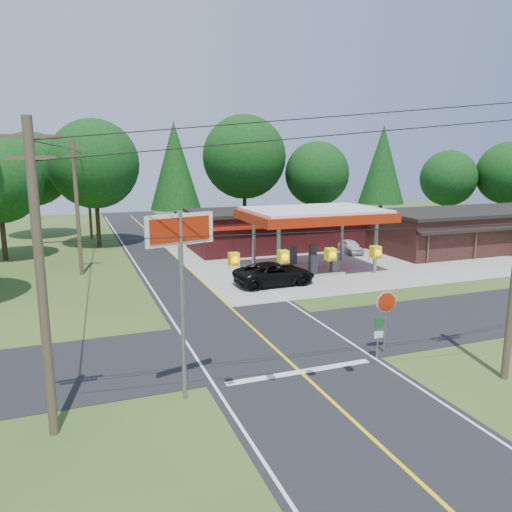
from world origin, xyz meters
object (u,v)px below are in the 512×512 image
object	(u,v)px
suv_car	(275,274)
gas_canopy	(314,216)
octagonal_stop_sign	(386,307)
sedan_car	(350,247)
big_stop_sign	(181,261)

from	to	relation	value
suv_car	gas_canopy	bearing A→B (deg)	-58.13
suv_car	octagonal_stop_sign	size ratio (longest dim) A/B	1.95
gas_canopy	suv_car	xyz separation A→B (m)	(-4.50, -3.00, -3.48)
suv_car	sedan_car	size ratio (longest dim) A/B	1.56
sedan_car	octagonal_stop_sign	bearing A→B (deg)	-111.38
gas_canopy	big_stop_sign	distance (m)	22.17
gas_canopy	big_stop_sign	xyz separation A→B (m)	(-14.00, -17.17, 0.95)
big_stop_sign	octagonal_stop_sign	distance (m)	10.03
big_stop_sign	suv_car	bearing A→B (deg)	56.15
gas_canopy	suv_car	size ratio (longest dim) A/B	1.87
gas_canopy	sedan_car	bearing A→B (deg)	38.63
suv_car	big_stop_sign	distance (m)	17.62
gas_canopy	suv_car	world-z (taller)	gas_canopy
big_stop_sign	octagonal_stop_sign	world-z (taller)	big_stop_sign
sedan_car	suv_car	bearing A→B (deg)	-137.39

